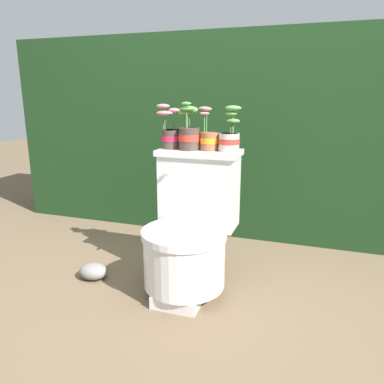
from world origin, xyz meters
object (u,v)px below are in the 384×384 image
(garden_stone, at_px, (93,271))
(potted_plant_middle, at_px, (209,137))
(potted_plant_midleft, at_px, (189,132))
(potted_plant_left, at_px, (170,133))
(toilet, at_px, (190,231))
(potted_plant_midright, at_px, (230,137))

(garden_stone, bearing_deg, potted_plant_middle, 22.25)
(potted_plant_midleft, bearing_deg, potted_plant_middle, 8.78)
(potted_plant_left, relative_size, garden_stone, 1.46)
(potted_plant_midleft, xyz_separation_m, garden_stone, (-0.50, -0.23, -0.78))
(potted_plant_middle, distance_m, garden_stone, 0.99)
(garden_stone, bearing_deg, potted_plant_midleft, 24.83)
(toilet, bearing_deg, garden_stone, -170.02)
(garden_stone, bearing_deg, toilet, 9.98)
(potted_plant_middle, bearing_deg, potted_plant_midright, -0.85)
(potted_plant_midright, xyz_separation_m, garden_stone, (-0.71, -0.24, -0.76))
(toilet, distance_m, garden_stone, 0.62)
(potted_plant_left, xyz_separation_m, garden_stone, (-0.38, -0.24, -0.76))
(toilet, relative_size, potted_plant_midleft, 2.92)
(potted_plant_midright, bearing_deg, potted_plant_left, -179.68)
(potted_plant_midleft, bearing_deg, potted_plant_left, 173.55)
(garden_stone, bearing_deg, potted_plant_midright, 18.89)
(potted_plant_midright, bearing_deg, garden_stone, -161.11)
(toilet, height_order, potted_plant_middle, potted_plant_middle)
(potted_plant_midleft, height_order, garden_stone, potted_plant_midleft)
(potted_plant_left, distance_m, garden_stone, 0.89)
(potted_plant_left, xyz_separation_m, potted_plant_midright, (0.33, 0.00, -0.01))
(potted_plant_midleft, relative_size, potted_plant_middle, 1.11)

